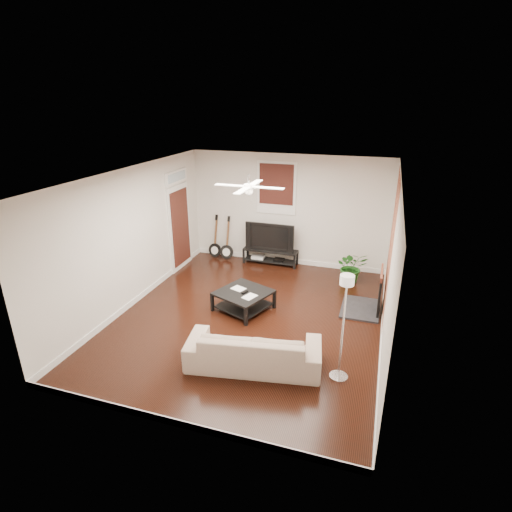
% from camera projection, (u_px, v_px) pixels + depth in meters
% --- Properties ---
extents(room, '(5.01, 6.01, 2.81)m').
position_uv_depth(room, '(249.00, 251.00, 7.48)').
color(room, black).
rests_on(room, ground).
extents(brick_accent, '(0.02, 2.20, 2.80)m').
position_uv_depth(brick_accent, '(391.00, 247.00, 7.65)').
color(brick_accent, brown).
rests_on(brick_accent, floor).
extents(fireplace, '(0.80, 1.10, 0.92)m').
position_uv_depth(fireplace, '(370.00, 290.00, 8.08)').
color(fireplace, black).
rests_on(fireplace, floor).
extents(window_back, '(1.00, 0.06, 1.30)m').
position_uv_depth(window_back, '(276.00, 188.00, 9.99)').
color(window_back, black).
rests_on(window_back, wall_back).
extents(door_left, '(0.08, 1.00, 2.50)m').
position_uv_depth(door_left, '(179.00, 220.00, 9.92)').
color(door_left, white).
rests_on(door_left, wall_left).
extents(tv_stand, '(1.40, 0.37, 0.39)m').
position_uv_depth(tv_stand, '(270.00, 257.00, 10.49)').
color(tv_stand, black).
rests_on(tv_stand, floor).
extents(tv, '(1.26, 0.16, 0.72)m').
position_uv_depth(tv, '(271.00, 236.00, 10.30)').
color(tv, black).
rests_on(tv, tv_stand).
extents(coffee_table, '(1.24, 1.24, 0.40)m').
position_uv_depth(coffee_table, '(244.00, 301.00, 8.22)').
color(coffee_table, black).
rests_on(coffee_table, floor).
extents(sofa, '(2.25, 1.18, 0.62)m').
position_uv_depth(sofa, '(254.00, 348.00, 6.46)').
color(sofa, '#C2A791').
rests_on(sofa, floor).
extents(floor_lamp, '(0.33, 0.33, 1.74)m').
position_uv_depth(floor_lamp, '(343.00, 329.00, 5.96)').
color(floor_lamp, white).
rests_on(floor_lamp, floor).
extents(potted_plant, '(0.84, 0.77, 0.77)m').
position_uv_depth(potted_plant, '(352.00, 267.00, 9.38)').
color(potted_plant, '#1F5E1B').
rests_on(potted_plant, floor).
extents(guitar_left, '(0.39, 0.30, 1.17)m').
position_uv_depth(guitar_left, '(214.00, 237.00, 10.76)').
color(guitar_left, black).
rests_on(guitar_left, floor).
extents(guitar_right, '(0.37, 0.27, 1.17)m').
position_uv_depth(guitar_right, '(226.00, 239.00, 10.64)').
color(guitar_right, black).
rests_on(guitar_right, floor).
extents(ceiling_fan, '(1.24, 1.24, 0.32)m').
position_uv_depth(ceiling_fan, '(249.00, 187.00, 7.04)').
color(ceiling_fan, white).
rests_on(ceiling_fan, ceiling).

